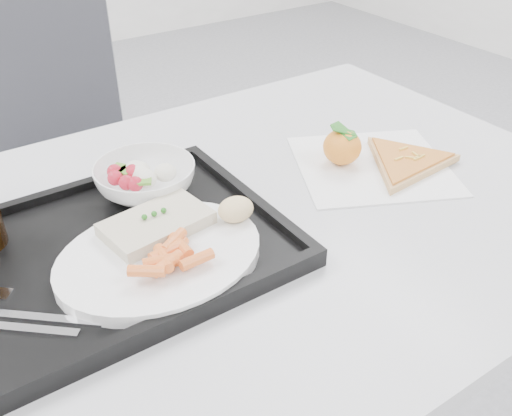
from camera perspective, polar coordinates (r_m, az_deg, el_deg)
name	(u,v)px	position (r m, az deg, el deg)	size (l,w,h in m)	color
table	(225,254)	(0.88, -3.09, -4.65)	(1.20, 0.80, 0.75)	#BDBEC0
chair	(59,142)	(1.61, -19.11, 6.29)	(0.55, 0.57, 0.93)	#37383E
tray	(113,251)	(0.79, -14.15, -4.23)	(0.45, 0.35, 0.03)	black
dinner_plate	(160,257)	(0.74, -9.57, -4.86)	(0.27, 0.27, 0.02)	white
fish_fillet	(157,223)	(0.77, -9.91, -1.53)	(0.15, 0.10, 0.03)	beige
bread_roll	(236,209)	(0.77, -2.04, -0.13)	(0.06, 0.05, 0.03)	#ECCA8B
salad_bowl	(145,179)	(0.88, -11.01, 2.87)	(0.15, 0.15, 0.05)	white
cutlery	(5,313)	(0.72, -23.81, -9.54)	(0.15, 0.15, 0.01)	silver
napkin	(372,165)	(0.99, 11.54, 4.20)	(0.33, 0.32, 0.00)	white
tangerine	(342,147)	(0.97, 8.62, 6.08)	(0.08, 0.08, 0.07)	orange
pizza_slice	(406,161)	(1.00, 14.77, 4.55)	(0.30, 0.30, 0.02)	tan
carrot_pile	(171,256)	(0.70, -8.52, -4.74)	(0.11, 0.07, 0.02)	orange
salad_contents	(139,174)	(0.87, -11.65, 3.31)	(0.10, 0.09, 0.03)	#AE1929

